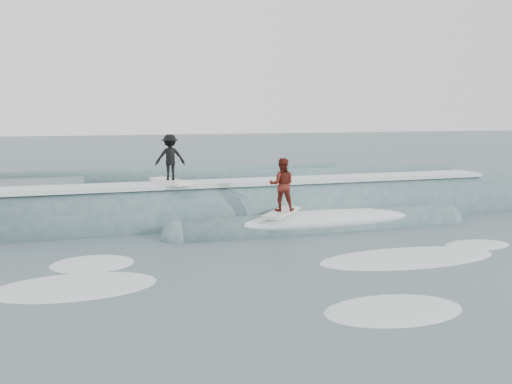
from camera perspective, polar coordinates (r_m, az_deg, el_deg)
name	(u,v)px	position (r m, az deg, el deg)	size (l,w,h in m)	color
ground	(317,263)	(14.04, 6.10, -7.06)	(160.00, 160.00, 0.00)	#3D545A
breaking_wave	(255,220)	(19.16, -0.12, -2.84)	(23.48, 4.08, 2.61)	#385A5F
surfer_black	(170,160)	(18.46, -8.58, 3.16)	(1.13, 2.07, 1.56)	white
surfer_red	(282,188)	(17.20, 2.61, 0.39)	(1.70, 1.89, 1.70)	silver
whitewater	(360,273)	(13.35, 10.36, -7.95)	(13.04, 7.96, 0.10)	white
far_swells	(178,181)	(30.70, -7.85, 1.14)	(36.60, 8.65, 0.80)	#385A5F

